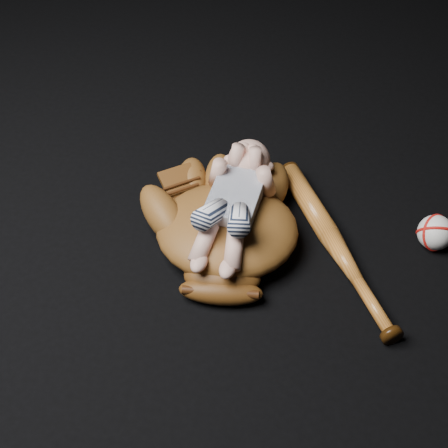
# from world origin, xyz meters

# --- Properties ---
(baseball_glove) EXTENTS (0.36, 0.42, 0.13)m
(baseball_glove) POSITION_xyz_m (-0.04, -0.03, 0.06)
(baseball_glove) COLOR #5C3513
(baseball_glove) RESTS_ON ground
(newborn_baby) EXTENTS (0.22, 0.37, 0.14)m
(newborn_baby) POSITION_xyz_m (-0.03, -0.02, 0.12)
(newborn_baby) COLOR #D69E8A
(newborn_baby) RESTS_ON baseball_glove
(baseball_bat) EXTENTS (0.24, 0.47, 0.05)m
(baseball_bat) POSITION_xyz_m (0.19, -0.02, 0.02)
(baseball_bat) COLOR #B16322
(baseball_bat) RESTS_ON ground
(baseball) EXTENTS (0.10, 0.10, 0.07)m
(baseball) POSITION_xyz_m (0.39, 0.02, 0.04)
(baseball) COLOR white
(baseball) RESTS_ON ground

